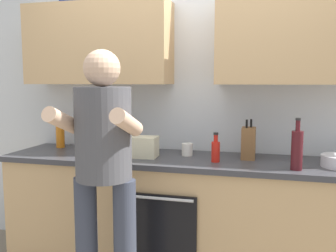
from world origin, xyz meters
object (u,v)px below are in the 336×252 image
object	(u,v)px
person_standing	(103,163)
cup_coffee	(187,150)
bottle_hotsauce	(216,150)
bottle_soy	(101,135)
bottle_wine	(297,149)
bottle_juice	(60,134)
knife_block	(248,143)
grocery_bag_rice	(143,147)
bottle_vinegar	(98,141)

from	to	relation	value
person_standing	cup_coffee	distance (m)	0.83
bottle_hotsauce	bottle_soy	bearing A→B (deg)	167.96
bottle_hotsauce	bottle_soy	distance (m)	1.00
bottle_wine	cup_coffee	world-z (taller)	bottle_wine
bottle_juice	knife_block	size ratio (longest dim) A/B	0.93
person_standing	grocery_bag_rice	distance (m)	0.61
bottle_wine	grocery_bag_rice	bearing A→B (deg)	172.84
bottle_juice	cup_coffee	xyz separation A→B (m)	(1.14, -0.07, -0.07)
bottle_hotsauce	bottle_wine	xyz separation A→B (m)	(0.54, -0.11, 0.05)
bottle_wine	cup_coffee	xyz separation A→B (m)	(-0.78, 0.28, -0.09)
bottle_hotsauce	bottle_juice	xyz separation A→B (m)	(-1.39, 0.24, 0.03)
person_standing	bottle_juice	size ratio (longest dim) A/B	6.08
bottle_juice	bottle_vinegar	bearing A→B (deg)	-26.31
grocery_bag_rice	cup_coffee	bearing A→B (deg)	23.74
person_standing	bottle_vinegar	xyz separation A→B (m)	(-0.32, 0.59, 0.03)
knife_block	grocery_bag_rice	world-z (taller)	knife_block
bottle_soy	grocery_bag_rice	bearing A→B (deg)	-22.72
bottle_vinegar	bottle_soy	world-z (taller)	bottle_soy
bottle_soy	knife_block	xyz separation A→B (m)	(1.20, -0.04, -0.01)
bottle_hotsauce	bottle_vinegar	distance (m)	0.92
person_standing	bottle_hotsauce	distance (m)	0.83
person_standing	knife_block	bearing A→B (deg)	42.04
bottle_vinegar	bottle_soy	size ratio (longest dim) A/B	0.91
bottle_soy	bottle_vinegar	bearing A→B (deg)	-73.67
bottle_vinegar	knife_block	world-z (taller)	knife_block
cup_coffee	knife_block	world-z (taller)	knife_block
bottle_wine	knife_block	xyz separation A→B (m)	(-0.32, 0.27, -0.02)
knife_block	grocery_bag_rice	distance (m)	0.79
bottle_hotsauce	grocery_bag_rice	distance (m)	0.56
person_standing	bottle_wine	xyz separation A→B (m)	(1.14, 0.47, 0.05)
grocery_bag_rice	bottle_vinegar	bearing A→B (deg)	-177.39
bottle_hotsauce	grocery_bag_rice	world-z (taller)	bottle_hotsauce
bottle_juice	grocery_bag_rice	distance (m)	0.86
bottle_hotsauce	bottle_juice	world-z (taller)	bottle_juice
cup_coffee	bottle_soy	bearing A→B (deg)	176.88
bottle_vinegar	bottle_juice	bearing A→B (deg)	153.69
bottle_hotsauce	bottle_vinegar	world-z (taller)	bottle_vinegar
person_standing	bottle_soy	world-z (taller)	person_standing
bottle_soy	bottle_hotsauce	bearing A→B (deg)	-12.04
bottle_vinegar	bottle_soy	xyz separation A→B (m)	(-0.06, 0.19, 0.01)
cup_coffee	grocery_bag_rice	world-z (taller)	grocery_bag_rice
bottle_soy	cup_coffee	xyz separation A→B (m)	(0.74, -0.04, -0.08)
bottle_juice	bottle_soy	xyz separation A→B (m)	(0.41, -0.03, 0.01)
person_standing	grocery_bag_rice	world-z (taller)	person_standing
bottle_hotsauce	knife_block	size ratio (longest dim) A/B	0.72
bottle_vinegar	bottle_wine	bearing A→B (deg)	-4.72
person_standing	bottle_hotsauce	bearing A→B (deg)	43.68
bottle_wine	bottle_vinegar	xyz separation A→B (m)	(-1.46, 0.12, -0.03)
bottle_hotsauce	knife_block	bearing A→B (deg)	37.06
bottle_hotsauce	bottle_juice	bearing A→B (deg)	170.04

